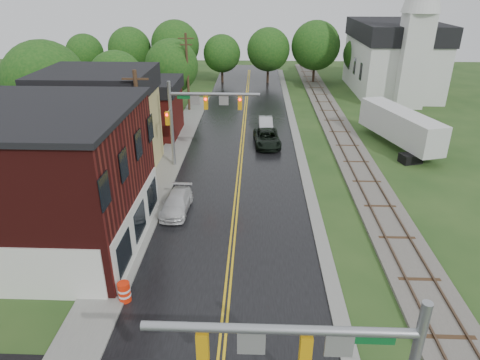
# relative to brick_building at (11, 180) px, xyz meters

# --- Properties ---
(main_road) EXTENTS (10.00, 90.00, 0.02)m
(main_road) POSITION_rel_brick_building_xyz_m (12.48, 15.00, -4.15)
(main_road) COLOR black
(main_road) RESTS_ON ground
(curb_right) EXTENTS (0.80, 70.00, 0.12)m
(curb_right) POSITION_rel_brick_building_xyz_m (17.88, 20.00, -4.15)
(curb_right) COLOR gray
(curb_right) RESTS_ON ground
(sidewalk_left) EXTENTS (2.40, 50.00, 0.12)m
(sidewalk_left) POSITION_rel_brick_building_xyz_m (6.28, 10.00, -4.15)
(sidewalk_left) COLOR gray
(sidewalk_left) RESTS_ON ground
(brick_building) EXTENTS (14.30, 10.30, 8.30)m
(brick_building) POSITION_rel_brick_building_xyz_m (0.00, 0.00, 0.00)
(brick_building) COLOR #420F0E
(brick_building) RESTS_ON ground
(yellow_house) EXTENTS (8.00, 7.00, 6.40)m
(yellow_house) POSITION_rel_brick_building_xyz_m (1.48, 11.00, -0.95)
(yellow_house) COLOR tan
(yellow_house) RESTS_ON ground
(darkred_building) EXTENTS (7.00, 6.00, 4.40)m
(darkred_building) POSITION_rel_brick_building_xyz_m (2.48, 20.00, -1.95)
(darkred_building) COLOR #3F0F0C
(darkred_building) RESTS_ON ground
(church) EXTENTS (10.40, 18.40, 20.00)m
(church) POSITION_rel_brick_building_xyz_m (32.48, 38.74, 1.68)
(church) COLOR silver
(church) RESTS_ON ground
(railroad) EXTENTS (3.20, 80.00, 0.30)m
(railroad) POSITION_rel_brick_building_xyz_m (22.48, 20.00, -4.05)
(railroad) COLOR #59544C
(railroad) RESTS_ON ground
(traffic_signal_far) EXTENTS (7.34, 0.43, 7.20)m
(traffic_signal_far) POSITION_rel_brick_building_xyz_m (9.01, 12.00, 0.82)
(traffic_signal_far) COLOR gray
(traffic_signal_far) RESTS_ON ground
(utility_pole_b) EXTENTS (1.80, 0.28, 9.00)m
(utility_pole_b) POSITION_rel_brick_building_xyz_m (5.68, 7.00, 0.57)
(utility_pole_b) COLOR #382616
(utility_pole_b) RESTS_ON ground
(utility_pole_c) EXTENTS (1.80, 0.28, 9.00)m
(utility_pole_c) POSITION_rel_brick_building_xyz_m (5.68, 29.00, 0.57)
(utility_pole_c) COLOR #382616
(utility_pole_c) RESTS_ON ground
(tree_left_b) EXTENTS (7.60, 7.60, 9.69)m
(tree_left_b) POSITION_rel_brick_building_xyz_m (-5.36, 16.90, 1.57)
(tree_left_b) COLOR black
(tree_left_b) RESTS_ON ground
(tree_left_c) EXTENTS (6.00, 6.00, 7.65)m
(tree_left_c) POSITION_rel_brick_building_xyz_m (-1.36, 24.90, 0.36)
(tree_left_c) COLOR black
(tree_left_c) RESTS_ON ground
(tree_left_e) EXTENTS (6.40, 6.40, 8.16)m
(tree_left_e) POSITION_rel_brick_building_xyz_m (3.64, 30.90, 0.66)
(tree_left_e) COLOR black
(tree_left_e) RESTS_ON ground
(suv_dark) EXTENTS (2.73, 5.28, 1.42)m
(suv_dark) POSITION_rel_brick_building_xyz_m (14.87, 17.24, -3.44)
(suv_dark) COLOR black
(suv_dark) RESTS_ON ground
(sedan_silver) EXTENTS (1.53, 4.06, 1.32)m
(sedan_silver) POSITION_rel_brick_building_xyz_m (14.82, 21.95, -3.49)
(sedan_silver) COLOR #ADADB2
(sedan_silver) RESTS_ON ground
(pickup_white) EXTENTS (1.89, 4.30, 1.23)m
(pickup_white) POSITION_rel_brick_building_xyz_m (8.48, 4.08, -3.54)
(pickup_white) COLOR silver
(pickup_white) RESTS_ON ground
(semi_trailer) EXTENTS (5.32, 10.88, 3.47)m
(semi_trailer) POSITION_rel_brick_building_xyz_m (27.23, 17.34, -2.06)
(semi_trailer) COLOR black
(semi_trailer) RESTS_ON ground
(construction_barrel) EXTENTS (0.75, 0.75, 1.07)m
(construction_barrel) POSITION_rel_brick_building_xyz_m (7.48, -5.00, -3.62)
(construction_barrel) COLOR red
(construction_barrel) RESTS_ON ground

